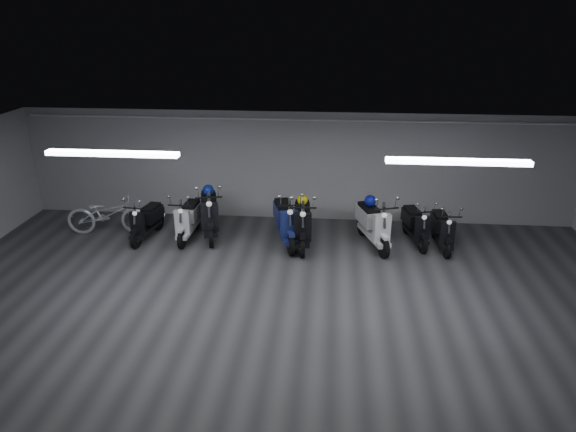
# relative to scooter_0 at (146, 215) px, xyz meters

# --- Properties ---
(floor) EXTENTS (14.00, 10.00, 0.01)m
(floor) POSITION_rel_scooter_0_xyz_m (3.45, -3.37, -0.61)
(floor) COLOR #38393B
(floor) RESTS_ON ground
(ceiling) EXTENTS (14.00, 10.00, 0.01)m
(ceiling) POSITION_rel_scooter_0_xyz_m (3.45, -3.37, 2.20)
(ceiling) COLOR gray
(ceiling) RESTS_ON ground
(back_wall) EXTENTS (14.00, 0.01, 2.80)m
(back_wall) POSITION_rel_scooter_0_xyz_m (3.45, 1.64, 0.80)
(back_wall) COLOR #ABABAE
(back_wall) RESTS_ON ground
(fluor_strip_left) EXTENTS (2.40, 0.18, 0.08)m
(fluor_strip_left) POSITION_rel_scooter_0_xyz_m (0.45, -2.37, 2.14)
(fluor_strip_left) COLOR white
(fluor_strip_left) RESTS_ON ceiling
(fluor_strip_right) EXTENTS (2.40, 0.18, 0.08)m
(fluor_strip_right) POSITION_rel_scooter_0_xyz_m (6.45, -2.37, 2.14)
(fluor_strip_right) COLOR white
(fluor_strip_right) RESTS_ON ceiling
(conduit) EXTENTS (13.60, 0.05, 0.05)m
(conduit) POSITION_rel_scooter_0_xyz_m (3.45, 1.55, 2.02)
(conduit) COLOR white
(conduit) RESTS_ON back_wall
(scooter_0) EXTENTS (0.79, 1.68, 1.21)m
(scooter_0) POSITION_rel_scooter_0_xyz_m (0.00, 0.00, 0.00)
(scooter_0) COLOR black
(scooter_0) RESTS_ON floor
(scooter_2) EXTENTS (0.63, 1.75, 1.29)m
(scooter_2) POSITION_rel_scooter_0_xyz_m (0.98, 0.13, 0.04)
(scooter_2) COLOR silver
(scooter_2) RESTS_ON floor
(scooter_3) EXTENTS (1.14, 2.11, 1.49)m
(scooter_3) POSITION_rel_scooter_0_xyz_m (1.45, 0.33, 0.14)
(scooter_3) COLOR black
(scooter_3) RESTS_ON floor
(scooter_4) EXTENTS (1.14, 2.05, 1.45)m
(scooter_4) POSITION_rel_scooter_0_xyz_m (3.32, 0.04, 0.12)
(scooter_4) COLOR navy
(scooter_4) RESTS_ON floor
(scooter_5) EXTENTS (0.78, 1.98, 1.44)m
(scooter_5) POSITION_rel_scooter_0_xyz_m (3.71, -0.03, 0.12)
(scooter_5) COLOR black
(scooter_5) RESTS_ON floor
(scooter_6) EXTENTS (1.21, 2.02, 1.43)m
(scooter_6) POSITION_rel_scooter_0_xyz_m (5.33, 0.07, 0.11)
(scooter_6) COLOR white
(scooter_6) RESTS_ON floor
(scooter_7) EXTENTS (0.87, 1.72, 1.23)m
(scooter_7) POSITION_rel_scooter_0_xyz_m (6.33, 0.30, 0.01)
(scooter_7) COLOR black
(scooter_7) RESTS_ON floor
(scooter_8) EXTENTS (0.63, 1.65, 1.21)m
(scooter_8) POSITION_rel_scooter_0_xyz_m (6.90, 0.10, 0.00)
(scooter_8) COLOR black
(scooter_8) RESTS_ON floor
(bicycle) EXTENTS (2.01, 0.93, 1.25)m
(bicycle) POSITION_rel_scooter_0_xyz_m (-1.05, 0.23, 0.02)
(bicycle) COLOR white
(bicycle) RESTS_ON floor
(helmet_0) EXTENTS (0.28, 0.28, 0.28)m
(helmet_0) POSITION_rel_scooter_0_xyz_m (1.39, 0.60, 0.46)
(helmet_0) COLOR navy
(helmet_0) RESTS_ON scooter_3
(helmet_1) EXTENTS (0.25, 0.25, 0.25)m
(helmet_1) POSITION_rel_scooter_0_xyz_m (3.69, 0.24, 0.42)
(helmet_1) COLOR #F7EB0E
(helmet_1) RESTS_ON scooter_5
(helmet_2) EXTENTS (0.27, 0.27, 0.27)m
(helmet_2) POSITION_rel_scooter_0_xyz_m (5.25, 0.32, 0.42)
(helmet_2) COLOR #0D1698
(helmet_2) RESTS_ON scooter_6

